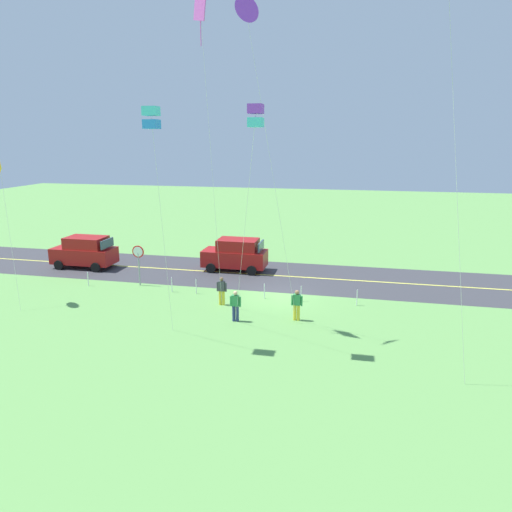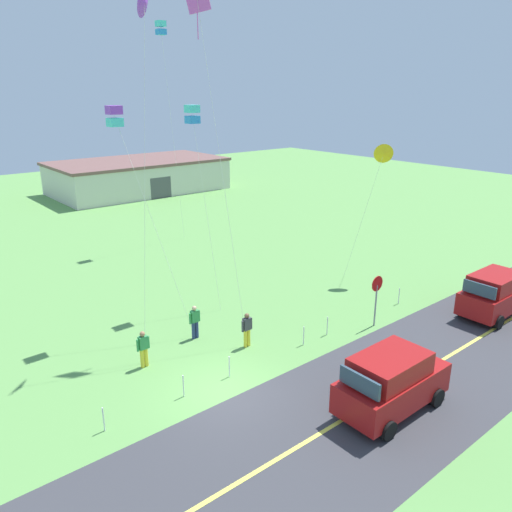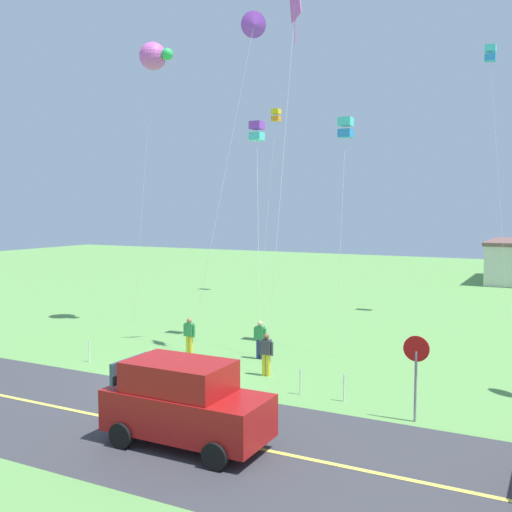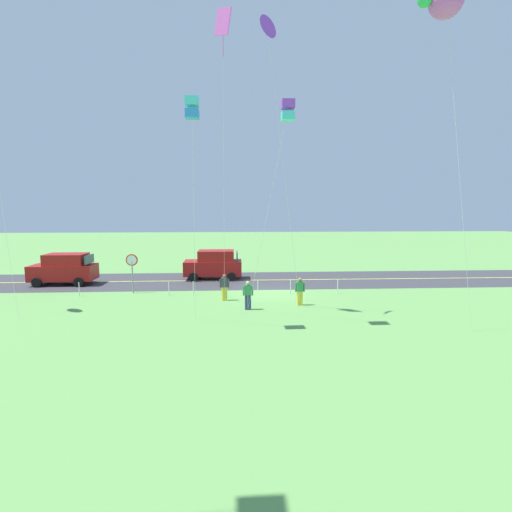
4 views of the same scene
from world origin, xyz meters
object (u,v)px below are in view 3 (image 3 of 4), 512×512
at_px(kite_purple_back, 346,128).
at_px(kite_orange_near, 154,56).
at_px(stop_sign, 416,361).
at_px(kite_blue_mid, 254,26).
at_px(person_child_watcher, 266,353).
at_px(kite_red_low, 257,131).
at_px(kite_yellow_high, 295,13).
at_px(car_suv_foreground, 185,402).
at_px(kite_cyan_top, 276,116).
at_px(person_adult_companion, 189,335).
at_px(kite_pink_drift, 491,54).
at_px(person_adult_near, 260,338).

bearing_deg(kite_purple_back, kite_orange_near, 177.91).
distance_m(stop_sign, kite_blue_mid, 15.68).
bearing_deg(stop_sign, kite_blue_mid, 145.95).
xyz_separation_m(person_child_watcher, kite_orange_near, (-9.38, 5.88, 13.17)).
bearing_deg(kite_red_low, stop_sign, -39.23).
xyz_separation_m(person_child_watcher, kite_purple_back, (1.11, 5.49, 8.84)).
relative_size(kite_red_low, kite_yellow_high, 0.68).
bearing_deg(car_suv_foreground, kite_cyan_top, 110.62).
height_order(car_suv_foreground, kite_cyan_top, kite_cyan_top).
bearing_deg(kite_purple_back, person_child_watcher, -101.38).
distance_m(person_adult_companion, kite_orange_near, 14.82).
height_order(person_child_watcher, kite_pink_drift, kite_pink_drift).
bearing_deg(kite_pink_drift, stop_sign, -89.04).
bearing_deg(kite_red_low, kite_blue_mid, -66.63).
relative_size(stop_sign, person_adult_near, 1.60).
xyz_separation_m(person_adult_near, kite_blue_mid, (-0.90, 1.16, 13.03)).
bearing_deg(person_adult_companion, kite_purple_back, -108.20).
bearing_deg(car_suv_foreground, person_adult_companion, 123.01).
height_order(person_child_watcher, kite_red_low, kite_red_low).
bearing_deg(kite_orange_near, stop_sign, -27.96).
xyz_separation_m(kite_blue_mid, kite_yellow_high, (2.10, -0.49, 0.12)).
height_order(stop_sign, person_child_watcher, stop_sign).
xyz_separation_m(person_adult_near, kite_red_low, (-1.68, 2.96, 8.90)).
xyz_separation_m(stop_sign, kite_red_low, (-9.05, 7.39, 7.96)).
xyz_separation_m(kite_blue_mid, kite_cyan_top, (-6.66, 16.18, -1.10)).
xyz_separation_m(person_adult_companion, person_child_watcher, (4.33, -1.35, 0.00)).
bearing_deg(kite_purple_back, kite_yellow_high, -114.99).
distance_m(person_adult_companion, kite_pink_drift, 22.58).
relative_size(stop_sign, person_child_watcher, 1.60).
height_order(kite_blue_mid, kite_purple_back, kite_blue_mid).
distance_m(kite_pink_drift, kite_orange_near, 18.27).
xyz_separation_m(person_adult_companion, kite_cyan_top, (-4.58, 18.12, 11.93)).
xyz_separation_m(stop_sign, kite_cyan_top, (-14.93, 21.77, 10.99)).
bearing_deg(kite_orange_near, kite_blue_mid, -19.94).
distance_m(kite_red_low, kite_pink_drift, 14.92).
bearing_deg(person_adult_near, kite_cyan_top, 5.04).
xyz_separation_m(stop_sign, kite_blue_mid, (-8.27, 5.59, 12.09)).
bearing_deg(kite_yellow_high, kite_orange_near, 161.58).
height_order(kite_blue_mid, kite_pink_drift, kite_pink_drift).
bearing_deg(person_adult_near, person_child_watcher, -166.26).
bearing_deg(person_child_watcher, stop_sign, -59.93).
height_order(person_child_watcher, kite_purple_back, kite_purple_back).
bearing_deg(kite_blue_mid, kite_pink_drift, 58.22).
height_order(kite_pink_drift, kite_purple_back, kite_pink_drift).
relative_size(person_adult_near, kite_yellow_high, 0.11).
xyz_separation_m(person_adult_near, kite_purple_back, (2.45, 3.37, 8.84)).
relative_size(car_suv_foreground, stop_sign, 1.72).
distance_m(kite_red_low, kite_cyan_top, 15.83).
xyz_separation_m(kite_yellow_high, kite_pink_drift, (5.87, 13.34, 0.65)).
xyz_separation_m(person_adult_companion, kite_pink_drift, (10.04, 14.79, 13.80)).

